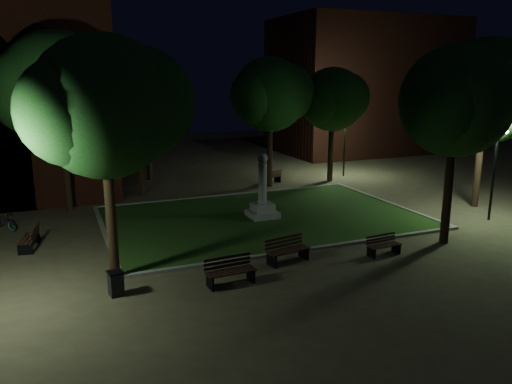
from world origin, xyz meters
TOP-DOWN VIEW (x-y plane):
  - ground at (0.00, 0.00)m, footprint 80.00×80.00m
  - lawn at (0.00, 2.00)m, footprint 15.00×10.00m
  - lawn_kerb at (0.00, 2.00)m, footprint 15.40×10.40m
  - monument at (0.00, 2.00)m, footprint 1.40×1.40m
  - building_far at (18.00, 20.00)m, footprint 16.00×10.00m
  - tree_west at (-7.70, -3.08)m, footprint 5.80×4.74m
  - tree_north_wl at (-4.59, 9.35)m, footprint 5.19×4.24m
  - tree_north_er at (3.44, 8.64)m, footprint 5.67×4.63m
  - tree_ne at (7.97, 8.72)m, footprint 5.15×4.20m
  - tree_east at (11.78, -0.28)m, footprint 6.78×5.53m
  - tree_se at (5.80, -4.42)m, footprint 5.54×4.52m
  - tree_nw at (-8.76, 7.16)m, footprint 7.06×5.76m
  - tree_far_north at (-3.25, 13.78)m, footprint 5.79×4.73m
  - lamppost_se at (10.25, -2.57)m, footprint 1.18×0.28m
  - lamppost_nw at (-10.91, 8.86)m, footprint 1.18×0.28m
  - lamppost_ne at (9.58, 9.72)m, footprint 1.18×0.28m
  - bench_near_left at (-1.49, -3.87)m, footprint 1.83×0.93m
  - bench_near_right at (2.41, -4.61)m, footprint 1.47×0.59m
  - bench_west_near at (-4.21, -5.02)m, footprint 1.77×0.73m
  - bench_left_side at (-10.62, 1.49)m, footprint 0.85×1.73m
  - bench_far_side at (3.73, 9.24)m, footprint 1.70×1.19m
  - trash_bin at (-7.94, -4.45)m, footprint 0.56×0.56m
  - bicycle at (-11.84, 4.73)m, footprint 1.56×1.52m

SIDE VIEW (x-z plane):
  - ground at x=0.00m, z-range 0.00..0.00m
  - lawn at x=0.00m, z-range 0.00..0.08m
  - lawn_kerb at x=0.00m, z-range 0.00..0.12m
  - bench_near_right at x=2.41m, z-range -0.02..0.77m
  - trash_bin at x=-7.94m, z-range 0.01..0.83m
  - bench_far_side at x=3.73m, z-range -0.03..0.86m
  - bicycle at x=-11.84m, z-range 0.00..0.85m
  - bench_left_side at x=-10.62m, z-range -0.03..0.88m
  - bench_west_near at x=-4.21m, z-range -0.03..0.92m
  - bench_near_left at x=-1.49m, z-range -0.03..0.93m
  - monument at x=0.00m, z-range -0.64..2.56m
  - lamppost_ne at x=9.58m, z-range 0.85..4.89m
  - lamppost_se at x=10.25m, z-range 0.90..5.42m
  - lamppost_nw at x=-10.91m, z-range 0.91..5.57m
  - tree_ne at x=7.97m, z-range 1.67..9.21m
  - tree_far_north at x=-3.25m, z-range 1.63..9.62m
  - tree_north_wl at x=-4.59m, z-range 1.80..9.66m
  - tree_north_er at x=3.44m, z-range 1.75..9.89m
  - tree_se at x=5.80m, z-range 1.85..10.08m
  - tree_west at x=-7.70m, z-range 1.80..10.16m
  - building_far at x=18.00m, z-range 0.00..12.00m
  - tree_east at x=11.78m, z-range 1.71..10.66m
  - tree_nw at x=-8.76m, z-range 1.72..10.93m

